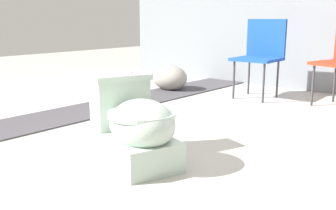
# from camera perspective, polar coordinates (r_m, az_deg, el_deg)

# --- Properties ---
(ground_plane) EXTENTS (14.00, 14.00, 0.00)m
(ground_plane) POSITION_cam_1_polar(r_m,az_deg,el_deg) (2.46, -0.49, -7.61)
(ground_plane) COLOR #A8A59E
(gravel_strip) EXTENTS (0.56, 8.00, 0.01)m
(gravel_strip) POSITION_cam_1_polar(r_m,az_deg,el_deg) (3.74, -11.12, -0.69)
(gravel_strip) COLOR #423F44
(gravel_strip) RESTS_ON ground
(toilet) EXTENTS (0.72, 0.56, 0.52)m
(toilet) POSITION_cam_1_polar(r_m,az_deg,el_deg) (2.33, -4.79, -3.15)
(toilet) COLOR #B2C6B7
(toilet) RESTS_ON ground
(folding_chair_left) EXTENTS (0.46, 0.46, 0.83)m
(folding_chair_left) POSITION_cam_1_polar(r_m,az_deg,el_deg) (4.36, 13.40, 7.80)
(folding_chair_left) COLOR #1947B2
(folding_chair_left) RESTS_ON ground
(boulder_near) EXTENTS (0.48, 0.38, 0.30)m
(boulder_near) POSITION_cam_1_polar(r_m,az_deg,el_deg) (4.69, 0.23, 3.98)
(boulder_near) COLOR gray
(boulder_near) RESTS_ON ground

